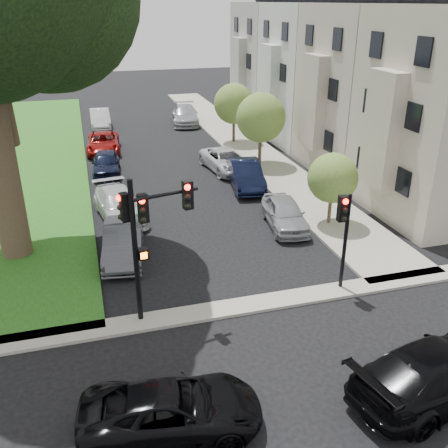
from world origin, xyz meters
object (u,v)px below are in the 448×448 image
object	(u,v)px
car_parked_2	(226,160)
car_parked_5	(123,242)
car_parked_6	(119,205)
car_parked_9	(100,118)
car_cross_near	(171,410)
car_parked_1	(245,174)
traffic_signal_main	(146,225)
small_tree_c	(234,104)
small_tree_b	(261,118)
car_parked_8	(103,143)
car_cross_far	(440,371)
car_parked_0	(285,213)
car_parked_7	(106,163)
car_parked_4	(185,115)
traffic_signal_secondary	(344,225)
small_tree_a	(333,178)

from	to	relation	value
car_parked_2	car_parked_5	distance (m)	12.80
car_parked_6	car_parked_9	bearing A→B (deg)	81.20
car_cross_near	car_parked_1	size ratio (longest dim) A/B	0.97
car_parked_5	car_parked_6	bearing A→B (deg)	95.25
traffic_signal_main	car_parked_1	size ratio (longest dim) A/B	1.07
small_tree_c	car_parked_5	bearing A→B (deg)	-121.00
small_tree_b	car_parked_8	size ratio (longest dim) A/B	0.98
traffic_signal_main	car_parked_2	world-z (taller)	traffic_signal_main
small_tree_c	car_cross_near	distance (m)	28.52
car_cross_far	car_parked_1	world-z (taller)	car_cross_far
car_cross_near	car_parked_6	distance (m)	14.30
small_tree_c	car_parked_0	xyz separation A→B (m)	(-2.23, -15.72, -2.30)
car_parked_7	car_parked_4	bearing A→B (deg)	62.08
small_tree_b	car_parked_6	world-z (taller)	small_tree_b
small_tree_c	car_parked_2	size ratio (longest dim) A/B	0.91
small_tree_b	car_parked_7	xyz separation A→B (m)	(-10.00, 0.92, -2.48)
car_parked_9	traffic_signal_secondary	bearing A→B (deg)	-75.93
small_tree_a	small_tree_c	bearing A→B (deg)	90.00
traffic_signal_main	car_parked_1	world-z (taller)	traffic_signal_main
traffic_signal_main	car_parked_0	size ratio (longest dim) A/B	1.23
traffic_signal_secondary	car_parked_9	size ratio (longest dim) A/B	0.83
traffic_signal_main	traffic_signal_secondary	world-z (taller)	traffic_signal_main
car_parked_5	car_parked_8	xyz separation A→B (m)	(0.21, 16.99, -0.06)
car_parked_0	car_parked_7	bearing A→B (deg)	133.47
small_tree_a	car_cross_near	xyz separation A→B (m)	(-9.84, -10.64, -1.76)
traffic_signal_main	car_parked_0	bearing A→B (deg)	38.70
car_parked_5	car_parked_6	world-z (taller)	car_parked_5
small_tree_b	car_parked_0	xyz separation A→B (m)	(-2.23, -9.79, -2.48)
car_parked_0	car_parked_2	xyz separation A→B (m)	(-0.24, 9.27, -0.02)
car_parked_0	car_cross_near	bearing A→B (deg)	-117.30
car_parked_1	car_parked_7	size ratio (longest dim) A/B	1.15
car_parked_7	traffic_signal_main	bearing A→B (deg)	-84.54
small_tree_a	car_parked_9	xyz separation A→B (m)	(-9.61, 24.27, -1.64)
traffic_signal_secondary	car_parked_9	world-z (taller)	traffic_signal_secondary
small_tree_a	traffic_signal_main	bearing A→B (deg)	-149.78
car_parked_1	car_parked_9	xyz separation A→B (m)	(-7.32, 18.05, -0.03)
car_parked_9	car_parked_4	bearing A→B (deg)	-5.49
car_cross_near	car_cross_far	size ratio (longest dim) A/B	0.84
traffic_signal_secondary	car_parked_1	bearing A→B (deg)	89.03
car_parked_7	small_tree_c	bearing A→B (deg)	30.61
small_tree_a	car_parked_1	size ratio (longest dim) A/B	0.75
car_parked_6	small_tree_b	bearing A→B (deg)	25.06
car_parked_2	traffic_signal_secondary	bearing A→B (deg)	-96.88
car_cross_far	car_parked_6	bearing A→B (deg)	14.76
car_cross_near	car_parked_8	size ratio (longest dim) A/B	0.95
car_parked_0	car_parked_5	distance (m)	7.90
small_tree_a	car_parked_1	bearing A→B (deg)	110.17
car_parked_2	car_parked_9	size ratio (longest dim) A/B	1.07
car_cross_near	car_cross_far	bearing A→B (deg)	-88.56
car_parked_5	car_parked_1	bearing A→B (deg)	49.79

